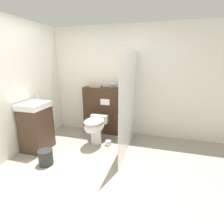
% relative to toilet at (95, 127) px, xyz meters
% --- Properties ---
extents(ground_plane, '(12.00, 12.00, 0.00)m').
position_rel_toilet_xyz_m(ground_plane, '(0.15, -1.05, -0.38)').
color(ground_plane, '#9E9384').
extents(wall_back, '(8.00, 0.06, 2.50)m').
position_rel_toilet_xyz_m(wall_back, '(0.15, 0.81, 0.87)').
color(wall_back, silver).
rests_on(wall_back, ground_plane).
extents(partition_panel, '(1.13, 0.23, 1.13)m').
position_rel_toilet_xyz_m(partition_panel, '(0.05, 0.64, 0.18)').
color(partition_panel, '#3D2819').
rests_on(partition_panel, ground_plane).
extents(shower_glass, '(0.04, 1.60, 1.94)m').
position_rel_toilet_xyz_m(shower_glass, '(0.71, -0.02, 0.58)').
color(shower_glass, silver).
rests_on(shower_glass, ground_plane).
extents(toilet, '(0.39, 0.66, 0.58)m').
position_rel_toilet_xyz_m(toilet, '(0.00, 0.00, 0.00)').
color(toilet, white).
rests_on(toilet, ground_plane).
extents(sink_vanity, '(0.45, 0.54, 1.11)m').
position_rel_toilet_xyz_m(sink_vanity, '(-1.03, -0.54, 0.10)').
color(sink_vanity, '#473323').
rests_on(sink_vanity, ground_plane).
extents(hair_drier, '(0.19, 0.07, 0.12)m').
position_rel_toilet_xyz_m(hair_drier, '(0.20, 0.65, 0.83)').
color(hair_drier, '#B7B7BC').
rests_on(hair_drier, partition_panel).
extents(folded_towel, '(0.26, 0.13, 0.06)m').
position_rel_toilet_xyz_m(folded_towel, '(-0.22, 0.64, 0.78)').
color(folded_towel, tan).
rests_on(folded_towel, partition_panel).
extents(spare_toilet_roll, '(0.12, 0.12, 0.10)m').
position_rel_toilet_xyz_m(spare_toilet_roll, '(0.29, 0.01, -0.33)').
color(spare_toilet_roll, white).
rests_on(spare_toilet_roll, ground_plane).
extents(waste_bin, '(0.25, 0.25, 0.27)m').
position_rel_toilet_xyz_m(waste_bin, '(-0.54, -0.97, -0.25)').
color(waste_bin, '#2D2D2D').
rests_on(waste_bin, ground_plane).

